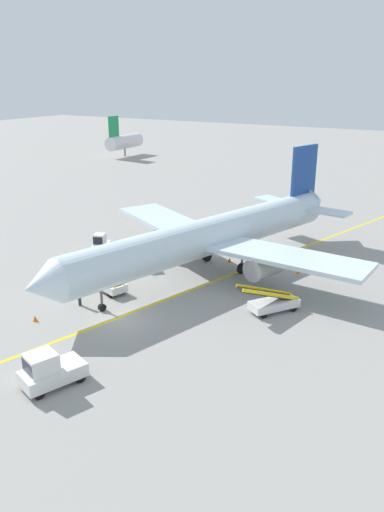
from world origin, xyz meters
TOP-DOWN VIEW (x-y plane):
  - ground_plane at (0.00, 0.00)m, footprint 300.00×300.00m
  - taxi_line_yellow at (1.21, 5.00)m, footprint 22.35×76.98m
  - airliner at (1.36, 12.03)m, footprint 27.81×34.71m
  - pushback_tug at (1.85, -8.71)m, footprint 3.00×4.03m
  - baggage_tug_near_wing at (-5.36, 9.60)m, footprint 2.67×2.54m
  - baggage_tug_by_cargo_door at (-10.59, 10.71)m, footprint 2.03×2.70m
  - belt_loader_forward_hold at (-4.20, 3.72)m, footprint 5.15×2.71m
  - belt_loader_aft_hold at (9.21, 6.82)m, footprint 3.86×4.83m
  - ground_crew_marshaller at (-4.06, 0.32)m, footprint 0.36×0.24m
  - safety_cone_nose_left at (-5.04, -3.34)m, footprint 0.36×0.36m
  - safety_cone_nose_right at (-7.89, 10.04)m, footprint 0.36×0.36m
  - safety_cone_wingtip_left at (-2.56, 16.42)m, footprint 0.36×0.36m
  - safety_cone_wingtip_right at (8.29, 15.37)m, footprint 0.36×0.36m
  - safety_cone_tail_area at (1.65, 14.88)m, footprint 0.36×0.36m
  - distant_aircraft_far_left at (-48.52, 64.12)m, footprint 3.00×10.10m

SIDE VIEW (x-z plane):
  - ground_plane at x=0.00m, z-range 0.00..0.00m
  - taxi_line_yellow at x=1.21m, z-range 0.00..0.01m
  - safety_cone_nose_left at x=-5.04m, z-range 0.00..0.44m
  - safety_cone_nose_right at x=-7.89m, z-range 0.00..0.44m
  - safety_cone_wingtip_left at x=-2.56m, z-range 0.00..0.44m
  - safety_cone_wingtip_right at x=8.29m, z-range 0.00..0.44m
  - safety_cone_tail_area at x=1.65m, z-range 0.00..0.44m
  - belt_loader_forward_hold at x=-4.20m, z-range -0.52..2.07m
  - belt_loader_aft_hold at x=9.21m, z-range -0.52..2.07m
  - ground_crew_marshaller at x=-4.06m, z-range 0.06..1.76m
  - baggage_tug_near_wing at x=-5.36m, z-range -0.12..1.98m
  - baggage_tug_by_cargo_door at x=-10.59m, z-range -0.12..1.98m
  - pushback_tug at x=1.85m, z-range -0.11..2.09m
  - distant_aircraft_far_left at x=-48.52m, z-range -1.18..7.62m
  - airliner at x=1.36m, z-range -1.63..8.47m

